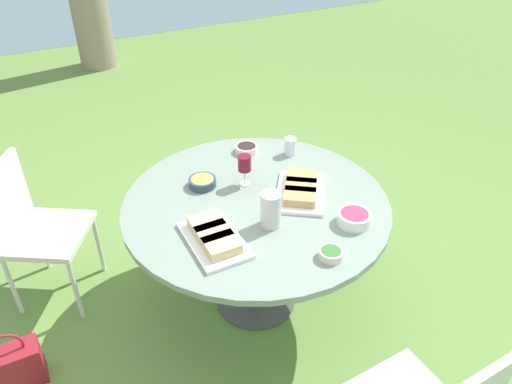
{
  "coord_description": "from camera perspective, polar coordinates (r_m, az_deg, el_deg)",
  "views": [
    {
      "loc": [
        -0.97,
        -1.89,
        2.27
      ],
      "look_at": [
        0.0,
        0.0,
        0.8
      ],
      "focal_mm": 35.0,
      "sensor_mm": 36.0,
      "label": 1
    }
  ],
  "objects": [
    {
      "name": "platter_bread_main",
      "position": [
        2.66,
        5.14,
        0.29
      ],
      "size": [
        0.43,
        0.46,
        0.07
      ],
      "color": "white",
      "rests_on": "dining_table"
    },
    {
      "name": "dining_table",
      "position": [
        2.67,
        -0.0,
        -2.64
      ],
      "size": [
        1.4,
        1.4,
        0.74
      ],
      "color": "#4C4C51",
      "rests_on": "ground_plane"
    },
    {
      "name": "wine_glass",
      "position": [
        2.68,
        -1.32,
        3.19
      ],
      "size": [
        0.07,
        0.07,
        0.18
      ],
      "color": "silver",
      "rests_on": "dining_table"
    },
    {
      "name": "bowl_salad",
      "position": [
        2.28,
        8.56,
        -6.98
      ],
      "size": [
        0.11,
        0.11,
        0.04
      ],
      "color": "beige",
      "rests_on": "dining_table"
    },
    {
      "name": "water_pitcher",
      "position": [
        2.4,
        1.72,
        -2.02
      ],
      "size": [
        0.11,
        0.1,
        0.18
      ],
      "color": "silver",
      "rests_on": "dining_table"
    },
    {
      "name": "chair_near_left",
      "position": [
        3.09,
        -24.3,
        -3.28
      ],
      "size": [
        0.59,
        0.59,
        0.89
      ],
      "color": "silver",
      "rests_on": "ground_plane"
    },
    {
      "name": "cup_water_near",
      "position": [
        3.01,
        3.94,
        5.23
      ],
      "size": [
        0.07,
        0.07,
        0.11
      ],
      "color": "silver",
      "rests_on": "dining_table"
    },
    {
      "name": "ground_plane",
      "position": [
        3.11,
        -0.0,
        -12.29
      ],
      "size": [
        40.0,
        40.0,
        0.0
      ],
      "primitive_type": "plane",
      "color": "#668E42"
    },
    {
      "name": "handbag",
      "position": [
        2.92,
        -26.2,
        -17.58
      ],
      "size": [
        0.3,
        0.14,
        0.37
      ],
      "color": "maroon",
      "rests_on": "ground_plane"
    },
    {
      "name": "bowl_dip_red",
      "position": [
        2.49,
        11.16,
        -2.9
      ],
      "size": [
        0.17,
        0.17,
        0.06
      ],
      "color": "white",
      "rests_on": "dining_table"
    },
    {
      "name": "bowl_fries",
      "position": [
        2.74,
        -6.15,
        1.16
      ],
      "size": [
        0.15,
        0.15,
        0.05
      ],
      "color": "#334256",
      "rests_on": "dining_table"
    },
    {
      "name": "platter_charcuterie",
      "position": [
        2.35,
        -4.82,
        -5.09
      ],
      "size": [
        0.24,
        0.39,
        0.07
      ],
      "color": "white",
      "rests_on": "dining_table"
    },
    {
      "name": "river_strip",
      "position": [
        9.28,
        -21.55,
        18.26
      ],
      "size": [
        40.0,
        3.28,
        0.01
      ],
      "color": "slate",
      "rests_on": "ground_plane"
    },
    {
      "name": "bowl_olives",
      "position": [
        3.04,
        -1.09,
        5.0
      ],
      "size": [
        0.14,
        0.14,
        0.04
      ],
      "color": "beige",
      "rests_on": "dining_table"
    }
  ]
}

